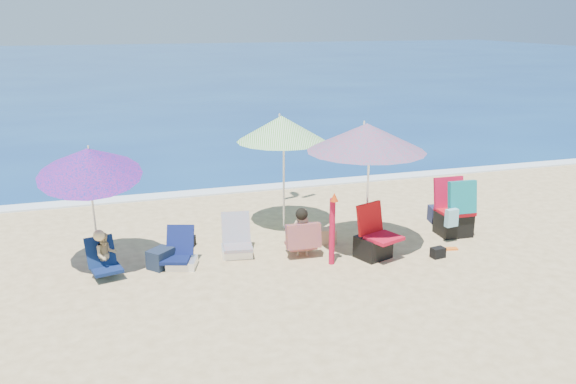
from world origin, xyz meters
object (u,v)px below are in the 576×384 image
object	(u,v)px
umbrella_turquoise	(367,137)
umbrella_blue	(89,162)
person_center	(302,233)
chair_rainbow	(237,244)
person_left	(105,255)
furled_umbrella	(332,225)
camp_chair_right	(454,215)
umbrella_striped	(282,129)
camp_chair_left	(374,242)
chair_navy	(180,257)

from	to	relation	value
umbrella_turquoise	umbrella_blue	world-z (taller)	umbrella_turquoise
person_center	chair_rainbow	bearing A→B (deg)	158.71
umbrella_turquoise	person_left	distance (m)	4.72
furled_umbrella	camp_chair_right	xyz separation A→B (m)	(2.74, 0.64, -0.29)
umbrella_blue	person_left	world-z (taller)	umbrella_blue
umbrella_turquoise	umbrella_striped	size ratio (longest dim) A/B	1.13
umbrella_turquoise	camp_chair_left	distance (m)	1.81
chair_rainbow	camp_chair_right	world-z (taller)	camp_chair_right
umbrella_striped	person_center	world-z (taller)	umbrella_striped
furled_umbrella	camp_chair_right	world-z (taller)	furled_umbrella
chair_rainbow	camp_chair_left	world-z (taller)	camp_chair_left
umbrella_striped	furled_umbrella	size ratio (longest dim) A/B	1.78
umbrella_blue	furled_umbrella	distance (m)	4.06
chair_navy	camp_chair_right	distance (m)	5.21
umbrella_striped	chair_navy	size ratio (longest dim) A/B	3.28
person_center	umbrella_blue	bearing A→B (deg)	172.73
chair_navy	camp_chair_left	distance (m)	3.32
person_center	person_left	distance (m)	3.30
umbrella_striped	furled_umbrella	distance (m)	2.40
umbrella_blue	person_left	bearing A→B (deg)	-68.79
chair_rainbow	camp_chair_right	xyz separation A→B (m)	(4.18, -0.26, 0.22)
umbrella_blue	camp_chair_right	size ratio (longest dim) A/B	1.99
camp_chair_right	umbrella_striped	bearing A→B (deg)	155.78
umbrella_striped	umbrella_blue	bearing A→B (deg)	-162.82
person_left	person_center	bearing A→B (deg)	-2.12
furled_umbrella	person_center	size ratio (longest dim) A/B	1.45
person_left	umbrella_turquoise	bearing A→B (deg)	-2.74
person_center	chair_navy	bearing A→B (deg)	175.01
chair_navy	person_left	distance (m)	1.22
umbrella_blue	camp_chair_left	size ratio (longest dim) A/B	2.36
camp_chair_right	chair_navy	bearing A→B (deg)	179.71
chair_navy	camp_chair_left	size ratio (longest dim) A/B	0.73
chair_navy	camp_chair_left	world-z (taller)	camp_chair_left
umbrella_striped	chair_navy	world-z (taller)	umbrella_striped
chair_rainbow	furled_umbrella	bearing A→B (deg)	-32.07
umbrella_turquoise	camp_chair_left	world-z (taller)	umbrella_turquoise
umbrella_striped	person_left	xyz separation A→B (m)	(-3.38, -1.40, -1.62)
chair_rainbow	camp_chair_right	bearing A→B (deg)	-3.58
umbrella_turquoise	furled_umbrella	xyz separation A→B (m)	(-0.75, -0.39, -1.36)
umbrella_striped	umbrella_blue	size ratio (longest dim) A/B	1.02
umbrella_striped	person_left	distance (m)	4.00
umbrella_striped	chair_rainbow	bearing A→B (deg)	-136.47
camp_chair_left	camp_chair_right	world-z (taller)	camp_chair_right
umbrella_striped	person_left	world-z (taller)	umbrella_striped
camp_chair_right	person_center	world-z (taller)	camp_chair_right
umbrella_blue	camp_chair_left	bearing A→B (deg)	-10.55
umbrella_turquoise	chair_rainbow	distance (m)	2.92
person_center	umbrella_striped	bearing A→B (deg)	86.79
camp_chair_left	umbrella_striped	bearing A→B (deg)	119.27
chair_navy	person_center	size ratio (longest dim) A/B	0.79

